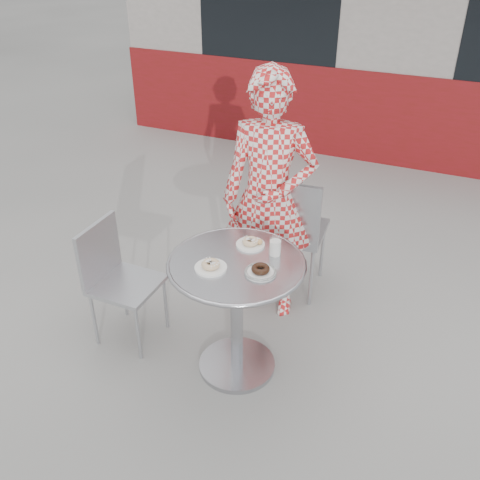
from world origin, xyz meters
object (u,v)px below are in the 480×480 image
at_px(chair_far, 291,253).
at_px(seated_person, 269,200).
at_px(bistro_table, 237,290).
at_px(plate_near, 211,266).
at_px(chair_left, 128,305).
at_px(plate_far, 251,243).
at_px(plate_checker, 261,271).
at_px(milk_cup, 275,247).

distance_m(chair_far, seated_person, 0.62).
bearing_deg(bistro_table, plate_near, -131.63).
distance_m(chair_left, plate_far, 0.97).
bearing_deg(plate_checker, milk_cup, 88.03).
bearing_deg(bistro_table, chair_left, -179.22).
xyz_separation_m(plate_far, plate_near, (-0.11, -0.30, 0.00)).
height_order(seated_person, plate_near, seated_person).
bearing_deg(chair_left, plate_near, -98.75).
bearing_deg(chair_left, milk_cup, -79.90).
relative_size(plate_near, plate_checker, 1.02).
bearing_deg(plate_checker, bistro_table, 163.69).
relative_size(seated_person, plate_near, 9.58).
distance_m(bistro_table, seated_person, 0.71).
height_order(bistro_table, plate_far, plate_far).
height_order(chair_left, milk_cup, milk_cup).
relative_size(plate_far, milk_cup, 1.53).
relative_size(chair_far, milk_cup, 8.70).
bearing_deg(chair_left, plate_far, -75.27).
distance_m(seated_person, plate_checker, 0.75).
relative_size(plate_near, milk_cup, 1.62).
bearing_deg(plate_checker, chair_left, 177.75).
xyz_separation_m(bistro_table, chair_far, (0.02, 0.93, -0.30)).
xyz_separation_m(bistro_table, milk_cup, (0.17, 0.15, 0.24)).
bearing_deg(seated_person, milk_cup, -74.07).
relative_size(bistro_table, chair_far, 0.83).
relative_size(chair_left, plate_near, 4.63).
height_order(chair_left, plate_near, plate_near).
height_order(plate_near, milk_cup, milk_cup).
bearing_deg(plate_far, plate_checker, -57.02).
distance_m(bistro_table, plate_near, 0.26).
relative_size(plate_far, plate_checker, 0.96).
relative_size(seated_person, milk_cup, 15.53).
distance_m(plate_near, plate_checker, 0.27).
bearing_deg(bistro_table, chair_far, 88.82).
height_order(bistro_table, seated_person, seated_person).
xyz_separation_m(plate_near, plate_checker, (0.26, 0.07, -0.00)).
relative_size(bistro_table, seated_person, 0.47).
bearing_deg(plate_far, chair_far, 88.93).
height_order(chair_far, milk_cup, chair_far).
height_order(bistro_table, plate_checker, plate_checker).
relative_size(bistro_table, chair_left, 0.97).
bearing_deg(bistro_table, plate_far, 88.39).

